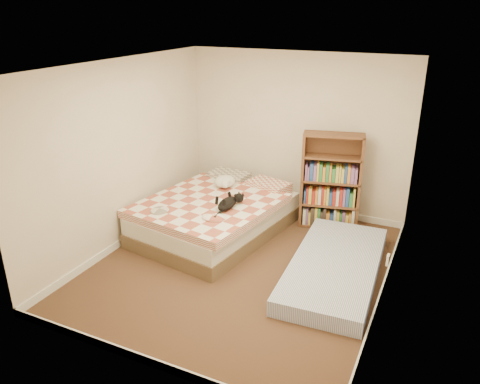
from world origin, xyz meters
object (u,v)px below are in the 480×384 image
at_px(bed, 217,214).
at_px(white_dog, 225,182).
at_px(black_cat, 229,203).
at_px(bookshelf, 330,192).
at_px(floor_mattress, 335,267).

relative_size(bed, white_dog, 6.01).
relative_size(black_cat, white_dog, 1.74).
height_order(black_cat, white_dog, white_dog).
bearing_deg(bookshelf, floor_mattress, -84.62).
height_order(bed, white_dog, white_dog).
bearing_deg(black_cat, bookshelf, 64.53).
height_order(bookshelf, white_dog, bookshelf).
distance_m(black_cat, white_dog, 0.78).
bearing_deg(white_dog, floor_mattress, -10.20).
height_order(floor_mattress, white_dog, white_dog).
height_order(bed, floor_mattress, bed).
relative_size(bookshelf, floor_mattress, 0.64).
relative_size(bed, floor_mattress, 1.11).
relative_size(bed, bookshelf, 1.73).
distance_m(bed, white_dog, 0.55).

